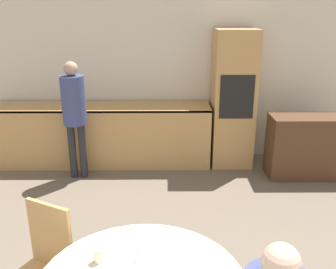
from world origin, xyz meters
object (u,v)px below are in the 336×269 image
object	(u,v)px
oven_unit	(233,99)
chair_far_left	(44,263)
sideboard	(308,147)
cup	(98,255)
person_standing	(74,108)

from	to	relation	value
oven_unit	chair_far_left	world-z (taller)	oven_unit
sideboard	chair_far_left	xyz separation A→B (m)	(-2.81, -2.54, 0.10)
sideboard	oven_unit	bearing A→B (deg)	153.90
oven_unit	cup	world-z (taller)	oven_unit
oven_unit	cup	size ratio (longest dim) A/B	21.12
sideboard	chair_far_left	size ratio (longest dim) A/B	1.13
oven_unit	sideboard	size ratio (longest dim) A/B	1.81
oven_unit	chair_far_left	distance (m)	3.56
sideboard	cup	size ratio (longest dim) A/B	11.67
chair_far_left	sideboard	bearing A→B (deg)	69.54
person_standing	cup	bearing A→B (deg)	-74.45
sideboard	cup	distance (m)	3.71
cup	oven_unit	bearing A→B (deg)	67.41
person_standing	cup	xyz separation A→B (m)	(0.78, -2.82, -0.18)
chair_far_left	cup	distance (m)	0.61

